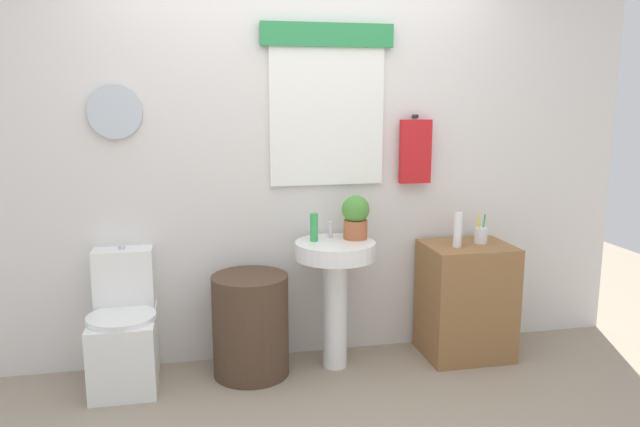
{
  "coord_description": "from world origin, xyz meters",
  "views": [
    {
      "loc": [
        -0.64,
        -2.61,
        1.64
      ],
      "look_at": [
        0.08,
        0.8,
        0.98
      ],
      "focal_mm": 34.35,
      "sensor_mm": 36.0,
      "label": 1
    }
  ],
  "objects_px": {
    "toilet": "(125,333)",
    "toothbrush_cup": "(481,235)",
    "wooden_cabinet": "(466,300)",
    "lotion_bottle": "(458,230)",
    "soap_bottle": "(314,227)",
    "laundry_hamper": "(251,325)",
    "potted_plant": "(356,216)",
    "pedestal_sink": "(335,275)"
  },
  "relations": [
    {
      "from": "toilet",
      "to": "pedestal_sink",
      "type": "bearing_deg",
      "value": -1.57
    },
    {
      "from": "wooden_cabinet",
      "to": "lotion_bottle",
      "type": "relative_size",
      "value": 3.37
    },
    {
      "from": "toilet",
      "to": "toothbrush_cup",
      "type": "relative_size",
      "value": 4.26
    },
    {
      "from": "laundry_hamper",
      "to": "potted_plant",
      "type": "xyz_separation_m",
      "value": [
        0.66,
        0.06,
        0.62
      ]
    },
    {
      "from": "toilet",
      "to": "pedestal_sink",
      "type": "distance_m",
      "value": 1.27
    },
    {
      "from": "wooden_cabinet",
      "to": "toothbrush_cup",
      "type": "relative_size",
      "value": 3.94
    },
    {
      "from": "soap_bottle",
      "to": "wooden_cabinet",
      "type": "bearing_deg",
      "value": -2.92
    },
    {
      "from": "toilet",
      "to": "potted_plant",
      "type": "relative_size",
      "value": 2.95
    },
    {
      "from": "pedestal_sink",
      "to": "wooden_cabinet",
      "type": "height_order",
      "value": "pedestal_sink"
    },
    {
      "from": "lotion_bottle",
      "to": "toothbrush_cup",
      "type": "bearing_deg",
      "value": 17.81
    },
    {
      "from": "soap_bottle",
      "to": "toothbrush_cup",
      "type": "xyz_separation_m",
      "value": [
        1.07,
        -0.03,
        -0.09
      ]
    },
    {
      "from": "toilet",
      "to": "soap_bottle",
      "type": "relative_size",
      "value": 4.63
    },
    {
      "from": "toilet",
      "to": "pedestal_sink",
      "type": "xyz_separation_m",
      "value": [
        1.24,
        -0.03,
        0.28
      ]
    },
    {
      "from": "potted_plant",
      "to": "lotion_bottle",
      "type": "height_order",
      "value": "potted_plant"
    },
    {
      "from": "toilet",
      "to": "toothbrush_cup",
      "type": "distance_m",
      "value": 2.25
    },
    {
      "from": "laundry_hamper",
      "to": "potted_plant",
      "type": "height_order",
      "value": "potted_plant"
    },
    {
      "from": "toilet",
      "to": "potted_plant",
      "type": "distance_m",
      "value": 1.52
    },
    {
      "from": "toilet",
      "to": "pedestal_sink",
      "type": "relative_size",
      "value": 1.0
    },
    {
      "from": "laundry_hamper",
      "to": "lotion_bottle",
      "type": "distance_m",
      "value": 1.39
    },
    {
      "from": "lotion_bottle",
      "to": "soap_bottle",
      "type": "bearing_deg",
      "value": 174.19
    },
    {
      "from": "laundry_hamper",
      "to": "toothbrush_cup",
      "type": "height_order",
      "value": "toothbrush_cup"
    },
    {
      "from": "wooden_cabinet",
      "to": "lotion_bottle",
      "type": "bearing_deg",
      "value": -156.84
    },
    {
      "from": "toilet",
      "to": "wooden_cabinet",
      "type": "relative_size",
      "value": 1.08
    },
    {
      "from": "toilet",
      "to": "soap_bottle",
      "type": "bearing_deg",
      "value": 0.82
    },
    {
      "from": "lotion_bottle",
      "to": "toothbrush_cup",
      "type": "height_order",
      "value": "lotion_bottle"
    },
    {
      "from": "lotion_bottle",
      "to": "potted_plant",
      "type": "bearing_deg",
      "value": 170.91
    },
    {
      "from": "potted_plant",
      "to": "toilet",
      "type": "bearing_deg",
      "value": -178.92
    },
    {
      "from": "wooden_cabinet",
      "to": "potted_plant",
      "type": "bearing_deg",
      "value": 175.23
    },
    {
      "from": "toilet",
      "to": "toothbrush_cup",
      "type": "bearing_deg",
      "value": -0.36
    },
    {
      "from": "toilet",
      "to": "wooden_cabinet",
      "type": "distance_m",
      "value": 2.1
    },
    {
      "from": "wooden_cabinet",
      "to": "potted_plant",
      "type": "distance_m",
      "value": 0.92
    },
    {
      "from": "potted_plant",
      "to": "soap_bottle",
      "type": "bearing_deg",
      "value": -177.8
    },
    {
      "from": "laundry_hamper",
      "to": "lotion_bottle",
      "type": "height_order",
      "value": "lotion_bottle"
    },
    {
      "from": "wooden_cabinet",
      "to": "toothbrush_cup",
      "type": "xyz_separation_m",
      "value": [
        0.09,
        0.02,
        0.42
      ]
    },
    {
      "from": "wooden_cabinet",
      "to": "potted_plant",
      "type": "height_order",
      "value": "potted_plant"
    },
    {
      "from": "laundry_hamper",
      "to": "potted_plant",
      "type": "relative_size",
      "value": 2.29
    },
    {
      "from": "laundry_hamper",
      "to": "lotion_bottle",
      "type": "bearing_deg",
      "value": -1.79
    },
    {
      "from": "toothbrush_cup",
      "to": "laundry_hamper",
      "type": "bearing_deg",
      "value": -179.22
    },
    {
      "from": "laundry_hamper",
      "to": "lotion_bottle",
      "type": "xyz_separation_m",
      "value": [
        1.28,
        -0.04,
        0.53
      ]
    },
    {
      "from": "laundry_hamper",
      "to": "pedestal_sink",
      "type": "height_order",
      "value": "pedestal_sink"
    },
    {
      "from": "soap_bottle",
      "to": "toothbrush_cup",
      "type": "bearing_deg",
      "value": -1.6
    },
    {
      "from": "soap_bottle",
      "to": "lotion_bottle",
      "type": "xyz_separation_m",
      "value": [
        0.89,
        -0.09,
        -0.04
      ]
    }
  ]
}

